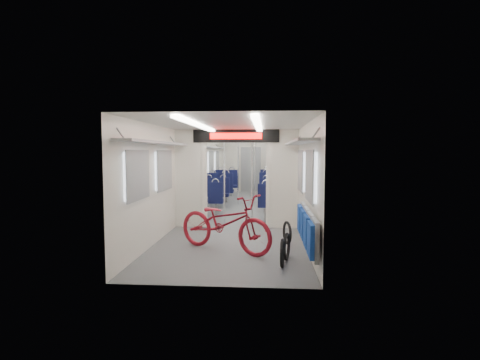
{
  "coord_description": "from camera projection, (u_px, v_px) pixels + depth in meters",
  "views": [
    {
      "loc": [
        0.71,
        -10.8,
        1.78
      ],
      "look_at": [
        0.03,
        -1.26,
        1.06
      ],
      "focal_mm": 28.0,
      "sensor_mm": 36.0,
      "label": 1
    }
  ],
  "objects": [
    {
      "name": "bike_hoop_c",
      "position": [
        287.0,
        234.0,
        7.2
      ],
      "size": [
        0.17,
        0.45,
        0.46
      ],
      "primitive_type": "torus",
      "rotation": [
        1.57,
        0.0,
        1.83
      ],
      "color": "black",
      "rests_on": "ground"
    },
    {
      "name": "stanchion_near_right",
      "position": [
        252.0,
        177.0,
        9.27
      ],
      "size": [
        0.04,
        0.04,
        2.3
      ],
      "primitive_type": "cylinder",
      "color": "silver",
      "rests_on": "ground"
    },
    {
      "name": "flip_bench",
      "position": [
        307.0,
        228.0,
        5.94
      ],
      "size": [
        0.12,
        2.14,
        0.55
      ],
      "color": "gray",
      "rests_on": "carriage"
    },
    {
      "name": "bike_hoop_a",
      "position": [
        282.0,
        255.0,
        5.75
      ],
      "size": [
        0.1,
        0.46,
        0.45
      ],
      "primitive_type": "torus",
      "rotation": [
        1.57,
        0.0,
        1.46
      ],
      "color": "black",
      "rests_on": "ground"
    },
    {
      "name": "stanchion_far_right",
      "position": [
        255.0,
        170.0,
        12.87
      ],
      "size": [
        0.04,
        0.04,
        2.3
      ],
      "primitive_type": "cylinder",
      "color": "silver",
      "rests_on": "ground"
    },
    {
      "name": "carriage",
      "position": [
        241.0,
        162.0,
        10.55
      ],
      "size": [
        12.0,
        12.02,
        2.31
      ],
      "color": "#515456",
      "rests_on": "ground"
    },
    {
      "name": "seat_bay_near_right",
      "position": [
        274.0,
        196.0,
        10.52
      ],
      "size": [
        0.89,
        1.99,
        1.07
      ],
      "color": "black",
      "rests_on": "ground"
    },
    {
      "name": "bike_hoop_b",
      "position": [
        287.0,
        248.0,
        6.15
      ],
      "size": [
        0.15,
        0.46,
        0.46
      ],
      "primitive_type": "torus",
      "rotation": [
        1.57,
        0.0,
        1.34
      ],
      "color": "black",
      "rests_on": "ground"
    },
    {
      "name": "bicycle",
      "position": [
        225.0,
        222.0,
        6.7
      ],
      "size": [
        2.05,
        1.59,
        1.04
      ],
      "primitive_type": "imported",
      "rotation": [
        0.0,
        0.0,
        1.04
      ],
      "color": "maroon",
      "rests_on": "ground"
    },
    {
      "name": "stanchion_near_left",
      "position": [
        224.0,
        177.0,
        9.33
      ],
      "size": [
        0.04,
        0.04,
        2.3
      ],
      "primitive_type": "cylinder",
      "color": "silver",
      "rests_on": "ground"
    },
    {
      "name": "seat_bay_near_left",
      "position": [
        212.0,
        194.0,
        11.3
      ],
      "size": [
        0.88,
        1.91,
        1.05
      ],
      "color": "black",
      "rests_on": "ground"
    },
    {
      "name": "seat_bay_far_left",
      "position": [
        223.0,
        184.0,
        14.14
      ],
      "size": [
        0.96,
        2.32,
        1.18
      ],
      "color": "black",
      "rests_on": "ground"
    },
    {
      "name": "seat_bay_far_right",
      "position": [
        272.0,
        183.0,
        14.51
      ],
      "size": [
        0.96,
        2.32,
        1.18
      ],
      "color": "black",
      "rests_on": "ground"
    },
    {
      "name": "stanchion_far_left",
      "position": [
        238.0,
        171.0,
        12.64
      ],
      "size": [
        0.04,
        0.04,
        2.3
      ],
      "primitive_type": "cylinder",
      "color": "silver",
      "rests_on": "ground"
    }
  ]
}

